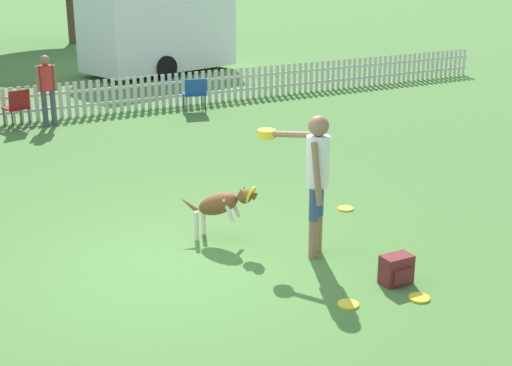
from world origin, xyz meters
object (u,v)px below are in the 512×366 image
at_px(folding_chair_green_right, 195,92).
at_px(spectator_standing, 47,84).
at_px(backpack_on_grass, 397,270).
at_px(folding_chair_blue_left, 17,105).
at_px(frisbee_near_dog, 346,209).
at_px(leaping_dog, 221,204).
at_px(equipment_trailer, 158,26).
at_px(frisbee_near_handler, 348,304).
at_px(frisbee_midfield, 419,298).
at_px(handler_person, 314,168).

relative_size(folding_chair_green_right, spectator_standing, 0.53).
distance_m(backpack_on_grass, folding_chair_blue_left, 9.79).
distance_m(frisbee_near_dog, backpack_on_grass, 2.43).
distance_m(leaping_dog, equipment_trailer, 13.40).
xyz_separation_m(frisbee_near_handler, frisbee_midfield, (0.77, -0.24, 0.00)).
relative_size(handler_person, frisbee_near_dog, 7.76).
height_order(frisbee_near_handler, folding_chair_blue_left, folding_chair_blue_left).
height_order(frisbee_near_handler, folding_chair_green_right, folding_chair_green_right).
bearing_deg(equipment_trailer, folding_chair_blue_left, -149.78).
bearing_deg(leaping_dog, handler_person, 90.58).
bearing_deg(spectator_standing, frisbee_midfield, 104.79).
xyz_separation_m(frisbee_midfield, folding_chair_green_right, (1.59, 9.69, 0.46)).
height_order(handler_person, backpack_on_grass, handler_person).
height_order(frisbee_near_handler, equipment_trailer, equipment_trailer).
bearing_deg(equipment_trailer, frisbee_near_handler, -119.09).
relative_size(handler_person, leaping_dog, 1.92).
bearing_deg(spectator_standing, backpack_on_grass, 105.32).
height_order(leaping_dog, frisbee_near_dog, leaping_dog).
bearing_deg(folding_chair_blue_left, frisbee_midfield, 87.81).
bearing_deg(frisbee_near_dog, backpack_on_grass, -111.55).
bearing_deg(handler_person, frisbee_near_dog, 0.31).
bearing_deg(frisbee_near_handler, folding_chair_green_right, 75.99).
distance_m(folding_chair_blue_left, spectator_standing, 0.75).
bearing_deg(folding_chair_green_right, backpack_on_grass, 92.91).
distance_m(frisbee_near_handler, folding_chair_blue_left, 9.82).
bearing_deg(backpack_on_grass, folding_chair_green_right, 80.37).
height_order(handler_person, folding_chair_blue_left, handler_person).
distance_m(folding_chair_blue_left, equipment_trailer, 7.47).
relative_size(handler_person, backpack_on_grass, 5.00).
height_order(leaping_dog, frisbee_near_handler, leaping_dog).
distance_m(frisbee_midfield, folding_chair_green_right, 9.83).
relative_size(frisbee_near_handler, spectator_standing, 0.15).
xyz_separation_m(frisbee_near_dog, folding_chair_blue_left, (-3.24, 7.25, 0.50)).
bearing_deg(backpack_on_grass, frisbee_near_handler, -167.09).
relative_size(folding_chair_blue_left, equipment_trailer, 0.16).
bearing_deg(handler_person, spectator_standing, 58.58).
bearing_deg(frisbee_midfield, leaping_dog, 115.36).
xyz_separation_m(spectator_standing, equipment_trailer, (4.53, 5.33, 0.51)).
distance_m(frisbee_midfield, spectator_standing, 10.09).
distance_m(handler_person, frisbee_near_dog, 2.03).
relative_size(backpack_on_grass, equipment_trailer, 0.07).
distance_m(frisbee_near_dog, folding_chair_green_right, 7.06).
bearing_deg(folding_chair_blue_left, spectator_standing, 163.05).
bearing_deg(folding_chair_green_right, frisbee_near_handler, 88.53).
xyz_separation_m(frisbee_midfield, backpack_on_grass, (0.02, 0.42, 0.16)).
bearing_deg(frisbee_midfield, frisbee_near_dog, 71.23).
height_order(frisbee_near_dog, equipment_trailer, equipment_trailer).
bearing_deg(folding_chair_blue_left, folding_chair_green_right, 161.14).
height_order(frisbee_near_dog, folding_chair_blue_left, folding_chair_blue_left).
height_order(frisbee_near_dog, folding_chair_green_right, folding_chair_green_right).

